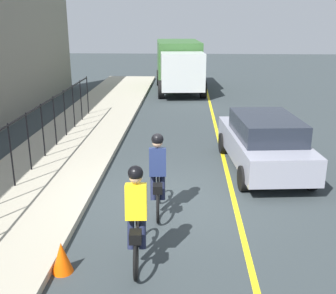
{
  "coord_description": "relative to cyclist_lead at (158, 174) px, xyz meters",
  "views": [
    {
      "loc": [
        -8.86,
        -0.45,
        4.18
      ],
      "look_at": [
        1.11,
        0.02,
        1.0
      ],
      "focal_mm": 44.1,
      "sensor_mm": 36.0,
      "label": 1
    }
  ],
  "objects": [
    {
      "name": "box_truck_background",
      "position": [
        15.9,
        -0.12,
        0.64
      ],
      "size": [
        6.89,
        3.0,
        2.78
      ],
      "rotation": [
        0.0,
        0.0,
        3.23
      ],
      "color": "#315C2B",
      "rests_on": "ground"
    },
    {
      "name": "ground_plane",
      "position": [
        0.57,
        -0.16,
        -0.91
      ],
      "size": [
        80.0,
        80.0,
        0.0
      ],
      "primitive_type": "plane",
      "color": "#2F373A"
    },
    {
      "name": "iron_fence",
      "position": [
        1.57,
        3.64,
        0.34
      ],
      "size": [
        14.85,
        0.04,
        1.6
      ],
      "color": "black",
      "rests_on": "sidewalk"
    },
    {
      "name": "patrol_sedan",
      "position": [
        2.85,
        -2.77,
        -0.09
      ],
      "size": [
        4.55,
        2.24,
        1.58
      ],
      "rotation": [
        0.0,
        0.0,
        0.09
      ],
      "color": "#8D8F9D",
      "rests_on": "ground"
    },
    {
      "name": "cyclist_lead",
      "position": [
        0.0,
        0.0,
        0.0
      ],
      "size": [
        1.71,
        0.38,
        1.83
      ],
      "rotation": [
        0.0,
        0.0,
        0.07
      ],
      "color": "black",
      "rests_on": "ground"
    },
    {
      "name": "sidewalk",
      "position": [
        0.57,
        3.24,
        -0.84
      ],
      "size": [
        40.0,
        3.2,
        0.15
      ],
      "primitive_type": "cube",
      "color": "#A39D89",
      "rests_on": "ground"
    },
    {
      "name": "lane_line_centre",
      "position": [
        0.57,
        -1.76,
        -0.91
      ],
      "size": [
        36.0,
        0.12,
        0.01
      ],
      "primitive_type": "cube",
      "color": "yellow",
      "rests_on": "ground"
    },
    {
      "name": "cyclist_follow",
      "position": [
        -1.98,
        0.22,
        0.0
      ],
      "size": [
        1.71,
        0.38,
        1.83
      ],
      "rotation": [
        0.0,
        0.0,
        0.07
      ],
      "color": "black",
      "rests_on": "ground"
    },
    {
      "name": "traffic_cone_near",
      "position": [
        -2.3,
        1.47,
        -0.63
      ],
      "size": [
        0.36,
        0.36,
        0.56
      ],
      "primitive_type": "cone",
      "color": "#F44E05",
      "rests_on": "ground"
    }
  ]
}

